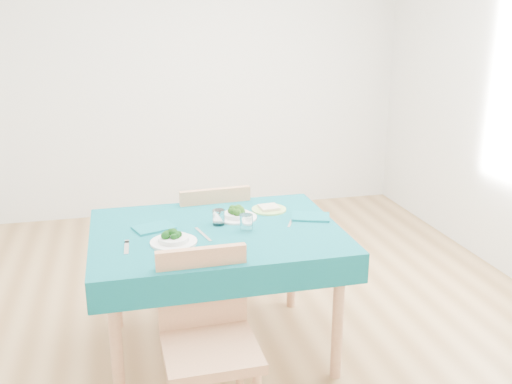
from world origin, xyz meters
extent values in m
cube|color=olive|center=(0.00, 0.00, -0.01)|extent=(4.00, 4.50, 0.02)
cube|color=silver|center=(0.00, 2.25, 1.35)|extent=(4.00, 0.02, 2.70)
cube|color=silver|center=(0.00, -2.25, 1.35)|extent=(4.00, 0.02, 2.70)
cube|color=#08555D|center=(-0.31, -0.34, 0.38)|extent=(1.36, 1.03, 0.76)
cube|color=tan|center=(-0.46, -0.99, 0.54)|extent=(0.43, 0.47, 1.07)
cube|color=tan|center=(-0.25, 0.33, 0.56)|extent=(0.48, 0.52, 1.13)
cube|color=silver|center=(-0.80, -0.49, 0.76)|extent=(0.03, 0.18, 0.00)
cube|color=silver|center=(-0.39, -0.40, 0.76)|extent=(0.06, 0.22, 0.00)
cube|color=silver|center=(-0.23, -0.14, 0.76)|extent=(0.09, 0.19, 0.00)
cube|color=silver|center=(0.13, -0.32, 0.76)|extent=(0.10, 0.18, 0.00)
cube|color=#0C5F67|center=(-0.64, -0.25, 0.76)|extent=(0.25, 0.21, 0.01)
cube|color=#0C5F67|center=(0.26, -0.28, 0.76)|extent=(0.26, 0.22, 0.01)
cylinder|color=white|center=(-0.28, -0.27, 0.80)|extent=(0.07, 0.07, 0.09)
cylinder|color=white|center=(-0.15, -0.40, 0.80)|extent=(0.07, 0.07, 0.09)
cylinder|color=#A6D568|center=(0.06, -0.09, 0.76)|extent=(0.21, 0.21, 0.01)
cube|color=beige|center=(0.06, -0.09, 0.78)|extent=(0.12, 0.12, 0.02)
camera|label=1|loc=(-0.80, -3.25, 1.88)|focal=40.00mm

